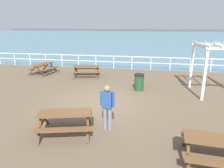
{
  "coord_description": "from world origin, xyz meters",
  "views": [
    {
      "loc": [
        2.16,
        -9.09,
        3.68
      ],
      "look_at": [
        0.42,
        0.51,
        0.8
      ],
      "focal_mm": 33.11,
      "sensor_mm": 36.0,
      "label": 1
    }
  ],
  "objects_px": {
    "picnic_table_mid_centre": "(43,66)",
    "picnic_table_near_right": "(86,69)",
    "litter_bin": "(139,82)",
    "picnic_table_far_right": "(219,145)",
    "visitor": "(107,105)",
    "lattice_pergola": "(221,57)",
    "picnic_table_near_left": "(65,117)"
  },
  "relations": [
    {
      "from": "litter_bin",
      "to": "picnic_table_near_left",
      "type": "bearing_deg",
      "value": -113.09
    },
    {
      "from": "picnic_table_mid_centre",
      "to": "lattice_pergola",
      "type": "bearing_deg",
      "value": -93.0
    },
    {
      "from": "picnic_table_near_left",
      "to": "litter_bin",
      "type": "distance_m",
      "value": 5.7
    },
    {
      "from": "picnic_table_near_right",
      "to": "picnic_table_far_right",
      "type": "height_order",
      "value": "same"
    },
    {
      "from": "picnic_table_near_left",
      "to": "visitor",
      "type": "bearing_deg",
      "value": 5.14
    },
    {
      "from": "picnic_table_near_left",
      "to": "picnic_table_far_right",
      "type": "relative_size",
      "value": 1.11
    },
    {
      "from": "picnic_table_mid_centre",
      "to": "lattice_pergola",
      "type": "xyz_separation_m",
      "value": [
        11.48,
        -2.57,
        1.41
      ]
    },
    {
      "from": "picnic_table_far_right",
      "to": "litter_bin",
      "type": "distance_m",
      "value": 6.58
    },
    {
      "from": "picnic_table_near_left",
      "to": "lattice_pergola",
      "type": "bearing_deg",
      "value": 25.78
    },
    {
      "from": "picnic_table_far_right",
      "to": "visitor",
      "type": "bearing_deg",
      "value": 161.77
    },
    {
      "from": "picnic_table_mid_centre",
      "to": "picnic_table_near_right",
      "type": "bearing_deg",
      "value": -84.34
    },
    {
      "from": "picnic_table_far_right",
      "to": "litter_bin",
      "type": "xyz_separation_m",
      "value": [
        -2.42,
        6.11,
        -0.1
      ]
    },
    {
      "from": "picnic_table_far_right",
      "to": "picnic_table_near_left",
      "type": "bearing_deg",
      "value": 173.76
    },
    {
      "from": "visitor",
      "to": "lattice_pergola",
      "type": "xyz_separation_m",
      "value": [
        5.01,
        4.94,
        1.05
      ]
    },
    {
      "from": "lattice_pergola",
      "to": "picnic_table_far_right",
      "type": "bearing_deg",
      "value": -110.8
    },
    {
      "from": "picnic_table_near_left",
      "to": "picnic_table_mid_centre",
      "type": "height_order",
      "value": "same"
    },
    {
      "from": "picnic_table_near_right",
      "to": "litter_bin",
      "type": "xyz_separation_m",
      "value": [
        3.87,
        -2.51,
        -0.1
      ]
    },
    {
      "from": "visitor",
      "to": "picnic_table_far_right",
      "type": "bearing_deg",
      "value": -103.73
    },
    {
      "from": "picnic_table_near_right",
      "to": "picnic_table_far_right",
      "type": "bearing_deg",
      "value": -64.7
    },
    {
      "from": "picnic_table_near_left",
      "to": "litter_bin",
      "type": "relative_size",
      "value": 2.23
    },
    {
      "from": "picnic_table_near_left",
      "to": "visitor",
      "type": "distance_m",
      "value": 1.51
    },
    {
      "from": "picnic_table_far_right",
      "to": "lattice_pergola",
      "type": "bearing_deg",
      "value": 78.93
    },
    {
      "from": "picnic_table_near_right",
      "to": "lattice_pergola",
      "type": "xyz_separation_m",
      "value": [
        8.03,
        -2.33,
        1.41
      ]
    },
    {
      "from": "visitor",
      "to": "lattice_pergola",
      "type": "bearing_deg",
      "value": -36.64
    },
    {
      "from": "picnic_table_near_right",
      "to": "picnic_table_near_left",
      "type": "bearing_deg",
      "value": -88.92
    },
    {
      "from": "picnic_table_near_right",
      "to": "litter_bin",
      "type": "height_order",
      "value": "litter_bin"
    },
    {
      "from": "picnic_table_near_left",
      "to": "picnic_table_far_right",
      "type": "height_order",
      "value": "same"
    },
    {
      "from": "picnic_table_far_right",
      "to": "visitor",
      "type": "height_order",
      "value": "visitor"
    },
    {
      "from": "picnic_table_near_left",
      "to": "picnic_table_near_right",
      "type": "xyz_separation_m",
      "value": [
        -1.63,
        7.76,
        0.0
      ]
    },
    {
      "from": "picnic_table_near_left",
      "to": "litter_bin",
      "type": "bearing_deg",
      "value": 52.35
    },
    {
      "from": "picnic_table_far_right",
      "to": "picnic_table_near_right",
      "type": "bearing_deg",
      "value": 130.43
    },
    {
      "from": "picnic_table_near_right",
      "to": "picnic_table_mid_centre",
      "type": "distance_m",
      "value": 3.46
    }
  ]
}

